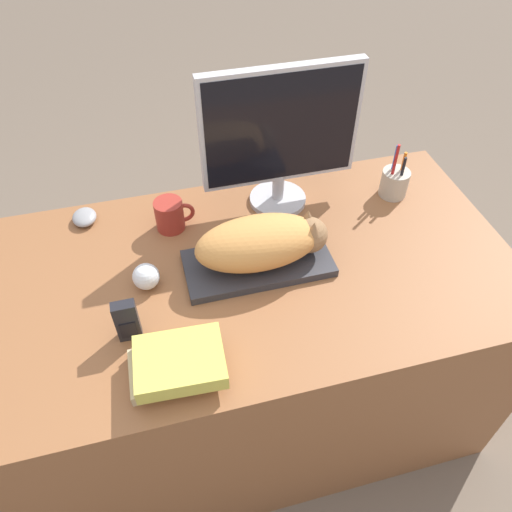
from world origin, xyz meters
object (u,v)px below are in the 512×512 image
monitor (281,133)px  pen_cup (394,182)px  phone (127,321)px  computer_mouse (84,217)px  baseball (146,277)px  book_stack (177,364)px  coffee_mug (171,215)px  cat (264,242)px  keyboard (258,263)px

monitor → pen_cup: (0.36, -0.06, -0.20)m
pen_cup → phone: bearing=-158.1°
monitor → phone: size_ratio=3.86×
monitor → computer_mouse: size_ratio=5.36×
computer_mouse → baseball: size_ratio=1.20×
baseball → book_stack: book_stack is taller
pen_cup → baseball: (-0.79, -0.19, -0.01)m
coffee_mug → phone: bearing=-112.6°
monitor → baseball: bearing=-150.3°
computer_mouse → book_stack: size_ratio=0.39×
baseball → book_stack: 0.29m
cat → pen_cup: 0.51m
baseball → keyboard: bearing=-1.3°
pen_cup → phone: 0.91m
phone → baseball: bearing=69.4°
computer_mouse → coffee_mug: bearing=-20.4°
computer_mouse → baseball: baseball is taller
coffee_mug → book_stack: (-0.05, -0.49, -0.01)m
computer_mouse → phone: size_ratio=0.72×
monitor → pen_cup: 0.41m
computer_mouse → phone: 0.46m
coffee_mug → baseball: bearing=-114.0°
phone → coffee_mug: bearing=67.4°
pen_cup → book_stack: pen_cup is taller
computer_mouse → pen_cup: bearing=-6.9°
pen_cup → baseball: pen_cup is taller
baseball → phone: (-0.06, -0.15, 0.02)m
cat → computer_mouse: cat is taller
cat → computer_mouse: (-0.47, 0.31, -0.07)m
keyboard → book_stack: book_stack is taller
baseball → phone: phone is taller
cat → coffee_mug: cat is taller
book_stack → baseball: bearing=97.9°
cat → phone: size_ratio=3.05×
cat → coffee_mug: size_ratio=3.10×
keyboard → coffee_mug: size_ratio=3.44×
monitor → computer_mouse: bearing=174.3°
keyboard → baseball: bearing=178.7°
cat → baseball: size_ratio=5.10×
computer_mouse → baseball: (0.15, -0.30, 0.02)m
cat → coffee_mug: (-0.22, 0.22, -0.04)m
baseball → computer_mouse: bearing=116.9°
coffee_mug → book_stack: size_ratio=0.53×
phone → book_stack: phone is taller
monitor → coffee_mug: monitor is taller
computer_mouse → cat: bearing=-33.5°
keyboard → coffee_mug: coffee_mug is taller
cat → pen_cup: pen_cup is taller
book_stack → computer_mouse: bearing=108.2°
cat → book_stack: bearing=-134.9°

